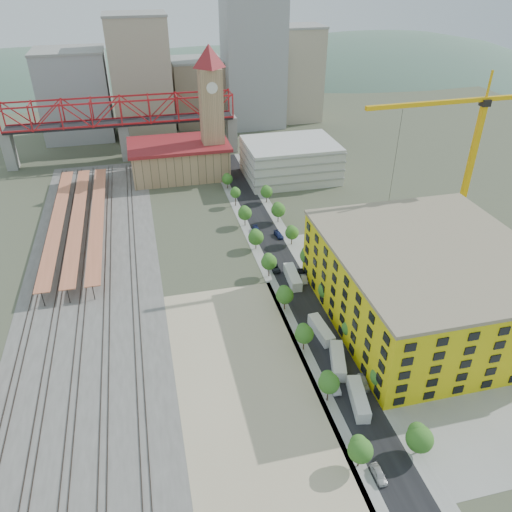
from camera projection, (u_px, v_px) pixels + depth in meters
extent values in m
plane|color=#474C38|center=(234.00, 292.00, 128.94)|extent=(400.00, 400.00, 0.00)
cube|color=#605E59|center=(93.00, 273.00, 136.27)|extent=(36.00, 165.00, 0.06)
cube|color=tan|center=(246.00, 382.00, 102.03)|extent=(28.00, 67.00, 0.06)
cube|color=black|center=(278.00, 255.00, 144.53)|extent=(12.00, 170.00, 0.06)
cube|color=gray|center=(260.00, 257.00, 143.44)|extent=(3.00, 170.00, 0.04)
cube|color=gray|center=(296.00, 253.00, 145.63)|extent=(3.00, 170.00, 0.04)
cube|color=gray|center=(432.00, 313.00, 121.30)|extent=(50.00, 90.00, 0.06)
cube|color=#382B23|center=(36.00, 280.00, 133.28)|extent=(0.12, 160.00, 0.18)
cube|color=#382B23|center=(41.00, 279.00, 133.57)|extent=(0.12, 160.00, 0.18)
cube|color=#382B23|center=(59.00, 277.00, 134.47)|extent=(0.12, 160.00, 0.18)
cube|color=#382B23|center=(65.00, 277.00, 134.76)|extent=(0.12, 160.00, 0.18)
cube|color=#382B23|center=(82.00, 274.00, 135.66)|extent=(0.12, 160.00, 0.18)
cube|color=#382B23|center=(88.00, 274.00, 135.95)|extent=(0.12, 160.00, 0.18)
cube|color=#382B23|center=(105.00, 272.00, 136.86)|extent=(0.12, 160.00, 0.18)
cube|color=#382B23|center=(111.00, 271.00, 137.14)|extent=(0.12, 160.00, 0.18)
cube|color=#382B23|center=(131.00, 268.00, 138.25)|extent=(0.12, 160.00, 0.18)
cube|color=#382B23|center=(136.00, 268.00, 138.53)|extent=(0.12, 160.00, 0.18)
cube|color=#DA7A53|center=(57.00, 220.00, 154.79)|extent=(4.00, 80.00, 0.25)
cylinder|color=black|center=(59.00, 225.00, 155.83)|extent=(0.24, 0.24, 4.00)
cube|color=#DA7A53|center=(77.00, 218.00, 155.98)|extent=(4.00, 80.00, 0.25)
cylinder|color=black|center=(79.00, 223.00, 157.03)|extent=(0.24, 0.24, 4.00)
cube|color=#DA7A53|center=(97.00, 216.00, 157.17)|extent=(4.00, 80.00, 0.25)
cylinder|color=black|center=(98.00, 221.00, 158.22)|extent=(0.24, 0.24, 4.00)
cube|color=tan|center=(180.00, 161.00, 192.74)|extent=(36.00, 22.00, 12.00)
cube|color=maroon|center=(178.00, 144.00, 189.33)|extent=(38.00, 24.00, 1.20)
cube|color=tan|center=(212.00, 124.00, 186.33)|extent=(8.00, 8.00, 40.00)
pyramid|color=maroon|center=(208.00, 43.00, 171.67)|extent=(12.00, 12.00, 8.00)
cylinder|color=white|center=(212.00, 88.00, 175.61)|extent=(4.00, 0.30, 4.00)
cube|color=silver|center=(290.00, 160.00, 190.42)|extent=(34.00, 26.00, 14.00)
cube|color=gray|center=(9.00, 150.00, 198.09)|extent=(4.00, 6.00, 15.00)
cube|color=gray|center=(232.00, 134.00, 215.98)|extent=(4.00, 6.00, 15.00)
cube|color=gray|center=(125.00, 142.00, 207.03)|extent=(4.00, 6.00, 15.00)
cube|color=black|center=(123.00, 123.00, 202.84)|extent=(90.00, 9.00, 1.00)
cube|color=yellow|center=(427.00, 285.00, 116.01)|extent=(44.00, 50.00, 18.00)
cube|color=gray|center=(435.00, 250.00, 111.09)|extent=(44.60, 50.60, 0.80)
cube|color=#9EA0A3|center=(75.00, 96.00, 226.03)|extent=(30.00, 25.00, 38.00)
cube|color=#B2A58C|center=(141.00, 79.00, 224.19)|extent=(26.00, 22.00, 52.00)
cube|color=gray|center=(198.00, 93.00, 247.74)|extent=(24.00, 24.00, 30.00)
cube|color=#9EA0A3|center=(253.00, 62.00, 236.77)|extent=(28.00, 22.00, 60.00)
cube|color=#B2A58C|center=(298.00, 75.00, 249.87)|extent=(22.00, 20.00, 44.00)
cube|color=brown|center=(168.00, 94.00, 254.29)|extent=(20.00, 20.00, 26.00)
ellipsoid|color=#4C6B59|center=(59.00, 180.00, 364.04)|extent=(396.00, 216.00, 180.00)
ellipsoid|color=#4C6B59|center=(222.00, 194.00, 400.46)|extent=(484.00, 264.00, 220.00)
ellipsoid|color=#4C6B59|center=(364.00, 156.00, 412.79)|extent=(418.00, 228.00, 190.00)
cube|color=yellow|center=(467.00, 178.00, 141.26)|extent=(1.44, 1.44, 40.58)
cube|color=black|center=(485.00, 103.00, 130.16)|extent=(2.25, 2.25, 1.80)
cube|color=yellow|center=(428.00, 104.00, 125.81)|extent=(34.29, 2.24, 1.08)
cube|color=yellow|center=(504.00, 98.00, 130.91)|extent=(10.85, 1.45, 1.08)
cube|color=yellow|center=(489.00, 85.00, 127.80)|extent=(0.45, 0.45, 7.21)
cube|color=silver|center=(358.00, 399.00, 96.44)|extent=(4.47, 10.34, 2.74)
cube|color=silver|center=(338.00, 361.00, 105.37)|extent=(5.38, 10.44, 2.76)
cube|color=silver|center=(321.00, 330.00, 113.95)|extent=(3.36, 9.86, 2.65)
cube|color=silver|center=(293.00, 277.00, 132.28)|extent=(3.26, 10.43, 2.82)
imported|color=#BEBEBE|center=(379.00, 474.00, 83.26)|extent=(1.75, 4.30, 1.46)
imported|color=#AFB0B5|center=(334.00, 386.00, 100.16)|extent=(2.15, 4.96, 1.59)
imported|color=black|center=(275.00, 268.00, 137.38)|extent=(2.19, 4.69, 1.30)
imported|color=navy|center=(256.00, 230.00, 155.79)|extent=(2.20, 5.00, 1.43)
imported|color=#BBBBBB|center=(363.00, 382.00, 100.88)|extent=(2.64, 4.91, 1.59)
imported|color=#949398|center=(304.00, 279.00, 132.84)|extent=(2.05, 4.54, 1.45)
imported|color=black|center=(302.00, 275.00, 134.27)|extent=(3.10, 5.85, 1.57)
imported|color=navy|center=(279.00, 235.00, 153.35)|extent=(2.50, 4.85, 1.34)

